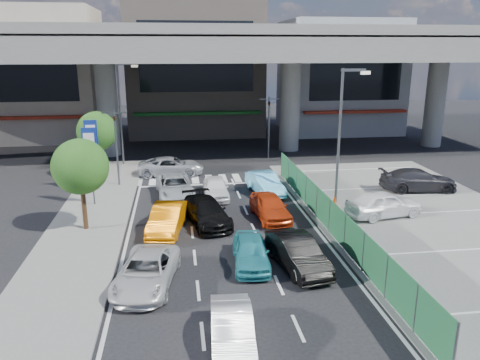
{
  "coord_description": "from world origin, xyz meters",
  "views": [
    {
      "loc": [
        -2.2,
        -19.35,
        9.06
      ],
      "look_at": [
        1.33,
        6.36,
        1.73
      ],
      "focal_mm": 35.0,
      "sensor_mm": 36.0,
      "label": 1
    }
  ],
  "objects": [
    {
      "name": "building_center",
      "position": [
        0.0,
        32.97,
        7.49
      ],
      "size": [
        14.0,
        10.9,
        15.0
      ],
      "color": "gray",
      "rests_on": "ground"
    },
    {
      "name": "sidewalk_left",
      "position": [
        -7.0,
        4.0,
        0.06
      ],
      "size": [
        4.0,
        30.0,
        0.12
      ],
      "primitive_type": "cube",
      "color": "slate",
      "rests_on": "ground"
    },
    {
      "name": "building_west",
      "position": [
        -16.0,
        31.97,
        6.49
      ],
      "size": [
        12.0,
        10.9,
        13.0
      ],
      "color": "#A69986",
      "rests_on": "ground"
    },
    {
      "name": "taxi_orange_left",
      "position": [
        -2.84,
        3.33,
        0.69
      ],
      "size": [
        2.16,
        4.38,
        1.38
      ],
      "primitive_type": "imported",
      "rotation": [
        0.0,
        0.0,
        -0.17
      ],
      "color": "orange",
      "rests_on": "ground"
    },
    {
      "name": "sedan_white_front_mid",
      "position": [
        0.09,
        8.61,
        0.65
      ],
      "size": [
        1.57,
        3.82,
        1.3
      ],
      "primitive_type": "imported",
      "rotation": [
        0.0,
        0.0,
        -0.01
      ],
      "color": "white",
      "rests_on": "ground"
    },
    {
      "name": "signboard_near",
      "position": [
        -7.2,
        7.99,
        3.06
      ],
      "size": [
        0.8,
        0.14,
        4.7
      ],
      "color": "#595B60",
      "rests_on": "ground"
    },
    {
      "name": "signboard_far",
      "position": [
        -7.6,
        10.99,
        3.06
      ],
      "size": [
        0.8,
        0.14,
        4.7
      ],
      "color": "#595B60",
      "rests_on": "ground"
    },
    {
      "name": "street_lamp_right",
      "position": [
        7.17,
        6.0,
        4.77
      ],
      "size": [
        1.65,
        0.22,
        8.0
      ],
      "color": "#595B60",
      "rests_on": "ground"
    },
    {
      "name": "hatch_white_back_mid",
      "position": [
        -0.72,
        -6.78,
        0.61
      ],
      "size": [
        1.52,
        3.79,
        1.23
      ],
      "primitive_type": "imported",
      "rotation": [
        0.0,
        0.0,
        -0.06
      ],
      "color": "white",
      "rests_on": "ground"
    },
    {
      "name": "hatch_black_mid_right",
      "position": [
        2.69,
        -1.64,
        0.69
      ],
      "size": [
        2.16,
        4.38,
        1.38
      ],
      "primitive_type": "imported",
      "rotation": [
        0.0,
        0.0,
        0.17
      ],
      "color": "black",
      "rests_on": "ground"
    },
    {
      "name": "building_east",
      "position": [
        16.0,
        31.97,
        5.99
      ],
      "size": [
        12.0,
        10.9,
        12.0
      ],
      "color": "gray",
      "rests_on": "ground"
    },
    {
      "name": "parked_sedan_dgrey",
      "position": [
        13.34,
        8.17,
        0.77
      ],
      "size": [
        5.07,
        2.45,
        1.42
      ],
      "primitive_type": "imported",
      "rotation": [
        0.0,
        0.0,
        1.47
      ],
      "color": "#28272B",
      "rests_on": "parking_lot"
    },
    {
      "name": "traffic_light_right",
      "position": [
        5.5,
        19.0,
        3.94
      ],
      "size": [
        1.6,
        1.24,
        5.2
      ],
      "color": "#595B60",
      "rests_on": "ground"
    },
    {
      "name": "street_lamp_left",
      "position": [
        -6.33,
        18.0,
        4.77
      ],
      "size": [
        1.65,
        0.22,
        8.0
      ],
      "color": "#595B60",
      "rests_on": "ground"
    },
    {
      "name": "parking_lot",
      "position": [
        11.0,
        2.0,
        0.03
      ],
      "size": [
        12.0,
        28.0,
        0.06
      ],
      "primitive_type": "cube",
      "color": "slate",
      "rests_on": "ground"
    },
    {
      "name": "tree_far",
      "position": [
        -7.8,
        14.5,
        3.39
      ],
      "size": [
        2.8,
        2.8,
        4.8
      ],
      "color": "#382314",
      "rests_on": "ground"
    },
    {
      "name": "crossing_wagon_silver",
      "position": [
        -2.69,
        14.49,
        0.66
      ],
      "size": [
        4.8,
        2.26,
        1.33
      ],
      "primitive_type": "imported",
      "rotation": [
        0.0,
        0.0,
        1.56
      ],
      "color": "#ADAFB5",
      "rests_on": "ground"
    },
    {
      "name": "expressway",
      "position": [
        0.0,
        22.0,
        8.76
      ],
      "size": [
        64.0,
        14.0,
        10.75
      ],
      "color": "slate",
      "rests_on": "ground"
    },
    {
      "name": "tree_near",
      "position": [
        -7.0,
        4.0,
        3.39
      ],
      "size": [
        2.8,
        2.8,
        4.8
      ],
      "color": "#382314",
      "rests_on": "ground"
    },
    {
      "name": "traffic_cone",
      "position": [
        6.88,
        5.81,
        0.39
      ],
      "size": [
        0.42,
        0.42,
        0.65
      ],
      "primitive_type": "cone",
      "rotation": [
        0.0,
        0.0,
        0.32
      ],
      "color": "#DB470C",
      "rests_on": "parking_lot"
    },
    {
      "name": "taxi_orange_right",
      "position": [
        2.73,
        4.45,
        0.68
      ],
      "size": [
        1.98,
        4.14,
        1.36
      ],
      "primitive_type": "imported",
      "rotation": [
        0.0,
        0.0,
        0.09
      ],
      "color": "#BC340F",
      "rests_on": "ground"
    },
    {
      "name": "kei_truck_front_right",
      "position": [
        3.31,
        9.1,
        0.68
      ],
      "size": [
        2.09,
        4.3,
        1.36
      ],
      "primitive_type": "imported",
      "rotation": [
        0.0,
        0.0,
        0.16
      ],
      "color": "#5CC1EF",
      "rests_on": "ground"
    },
    {
      "name": "fence_run",
      "position": [
        5.3,
        1.0,
        0.9
      ],
      "size": [
        0.16,
        22.0,
        1.8
      ],
      "primitive_type": null,
      "color": "#1F5B35",
      "rests_on": "ground"
    },
    {
      "name": "parked_sedan_white",
      "position": [
        8.99,
        3.79,
        0.79
      ],
      "size": [
        4.52,
        2.5,
        1.46
      ],
      "primitive_type": "imported",
      "rotation": [
        0.0,
        0.0,
        1.76
      ],
      "color": "white",
      "rests_on": "parking_lot"
    },
    {
      "name": "sedan_black_mid",
      "position": [
        -0.78,
        4.18,
        0.66
      ],
      "size": [
        2.81,
        4.85,
        1.32
      ],
      "primitive_type": "imported",
      "rotation": [
        0.0,
        0.0,
        0.22
      ],
      "color": "black",
      "rests_on": "ground"
    },
    {
      "name": "wagon_silver_front_left",
      "position": [
        -2.44,
        9.22,
        0.64
      ],
      "size": [
        2.6,
        4.82,
        1.28
      ],
      "primitive_type": "imported",
      "rotation": [
        0.0,
        0.0,
        0.1
      ],
      "color": "#AFB3B7",
      "rests_on": "ground"
    },
    {
      "name": "traffic_light_left",
      "position": [
        -6.2,
        12.0,
        3.94
      ],
      "size": [
        1.6,
        1.24,
        5.2
      ],
      "color": "#595B60",
      "rests_on": "ground"
    },
    {
      "name": "taxi_teal_mid",
      "position": [
        0.77,
        -1.08,
        0.63
      ],
      "size": [
        1.78,
        3.83,
        1.27
      ],
      "primitive_type": "imported",
      "rotation": [
        0.0,
        0.0,
        -0.08
      ],
      "color": "teal",
      "rests_on": "ground"
    },
    {
      "name": "ground",
      "position": [
        0.0,
        0.0,
        0.0
      ],
      "size": [
        120.0,
        120.0,
        0.0
      ],
      "primitive_type": "plane",
      "color": "black",
      "rests_on": "ground"
    },
    {
      "name": "sedan_white_mid_left",
      "position": [
        -3.58,
        -2.36,
        0.63
      ],
      "size": [
        2.84,
        4.81,
        1.26
      ],
      "primitive_type": "imported",
      "rotation": [
        0.0,
        0.0,
        -0.17
      ],
      "color": "silver",
      "rests_on": "ground"
    }
  ]
}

